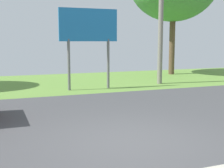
# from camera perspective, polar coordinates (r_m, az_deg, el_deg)

# --- Properties ---
(ground_plane) EXTENTS (40.00, 22.00, 0.20)m
(ground_plane) POSITION_cam_1_polar(r_m,az_deg,el_deg) (9.30, -4.06, -5.46)
(ground_plane) COLOR #424244
(roadside_billboard) EXTENTS (2.60, 0.12, 3.50)m
(roadside_billboard) POSITION_cam_1_polar(r_m,az_deg,el_deg) (13.52, -4.35, 9.79)
(roadside_billboard) COLOR slate
(roadside_billboard) RESTS_ON ground_plane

